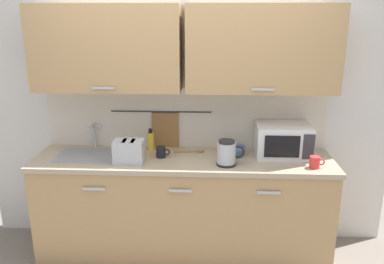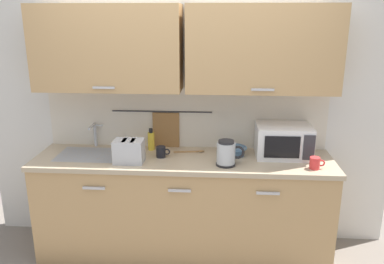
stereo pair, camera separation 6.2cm
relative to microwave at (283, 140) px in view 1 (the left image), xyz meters
The scene contains 11 objects.
counter_unit 1.04m from the microwave, behind, with size 2.53×0.64×0.90m.
back_wall_assembly 0.99m from the microwave, behind, with size 3.70×0.41×2.50m.
sink_faucet 1.68m from the microwave, behind, with size 0.09×0.17×0.22m.
microwave is the anchor object (origin of this frame).
electric_kettle 0.55m from the microwave, 152.37° to the right, with size 0.23×0.16×0.21m.
dish_soap_bottle 1.15m from the microwave, behind, with size 0.06×0.06×0.20m.
mug_near_sink 1.04m from the microwave, behind, with size 0.12×0.08×0.09m.
mixing_bowl 0.42m from the microwave, behind, with size 0.21×0.21×0.08m.
toaster 1.30m from the microwave, 169.29° to the right, with size 0.26×0.17×0.19m.
mug_by_kettle 0.36m from the microwave, 53.72° to the right, with size 0.12×0.08×0.09m.
wooden_spoon 0.78m from the microwave, behind, with size 0.28×0.07×0.01m.
Camera 1 is at (0.23, -2.84, 2.07)m, focal length 36.97 mm.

